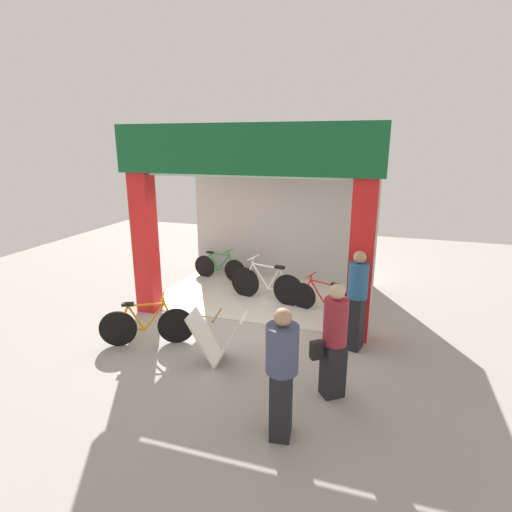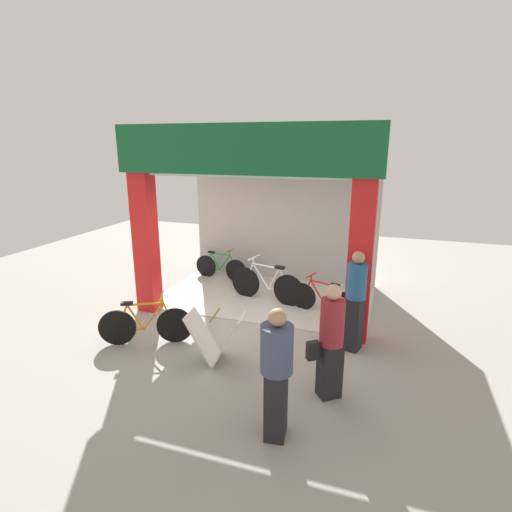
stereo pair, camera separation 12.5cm
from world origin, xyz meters
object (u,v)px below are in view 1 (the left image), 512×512
(bicycle_inside_1, at_px, (266,284))
(bicycle_parked_0, at_px, (147,325))
(pedestrian_2, at_px, (357,300))
(bicycle_inside_2, at_px, (219,267))
(bicycle_inside_0, at_px, (323,299))
(sandwich_board_sign, at_px, (218,338))
(pedestrian_0, at_px, (282,371))
(pedestrian_1, at_px, (334,341))

(bicycle_inside_1, height_order, bicycle_parked_0, bicycle_inside_1)
(bicycle_inside_1, distance_m, pedestrian_2, 2.60)
(bicycle_inside_1, relative_size, bicycle_parked_0, 1.17)
(bicycle_parked_0, distance_m, pedestrian_2, 3.57)
(bicycle_inside_2, bearing_deg, bicycle_inside_0, -25.56)
(sandwich_board_sign, distance_m, pedestrian_2, 2.35)
(bicycle_inside_2, height_order, pedestrian_0, pedestrian_0)
(bicycle_inside_2, xyz_separation_m, pedestrian_1, (3.37, -4.07, 0.51))
(bicycle_inside_1, height_order, pedestrian_1, pedestrian_1)
(bicycle_inside_1, xyz_separation_m, sandwich_board_sign, (-0.02, -2.67, 0.02))
(bicycle_inside_0, xyz_separation_m, sandwich_board_sign, (-1.30, -2.36, 0.08))
(sandwich_board_sign, bearing_deg, bicycle_parked_0, 173.72)
(pedestrian_0, relative_size, pedestrian_2, 0.95)
(bicycle_inside_1, xyz_separation_m, pedestrian_2, (2.01, -1.58, 0.49))
(bicycle_inside_2, relative_size, pedestrian_2, 0.85)
(bicycle_inside_1, bearing_deg, pedestrian_1, -58.96)
(bicycle_inside_0, relative_size, pedestrian_2, 0.82)
(bicycle_parked_0, xyz_separation_m, pedestrian_0, (2.75, -1.48, 0.49))
(bicycle_inside_1, xyz_separation_m, pedestrian_1, (1.82, -3.03, 0.44))
(bicycle_inside_0, height_order, pedestrian_2, pedestrian_2)
(pedestrian_2, bearing_deg, pedestrian_1, -97.30)
(bicycle_inside_2, xyz_separation_m, pedestrian_2, (3.56, -2.62, 0.56))
(bicycle_inside_2, xyz_separation_m, pedestrian_0, (2.90, -5.05, 0.53))
(bicycle_inside_0, bearing_deg, sandwich_board_sign, -118.72)
(bicycle_inside_0, xyz_separation_m, bicycle_parked_0, (-2.67, -2.21, 0.03))
(bicycle_parked_0, xyz_separation_m, sandwich_board_sign, (1.38, -0.15, 0.05))
(sandwich_board_sign, bearing_deg, bicycle_inside_2, 112.36)
(pedestrian_0, bearing_deg, pedestrian_2, 74.87)
(pedestrian_1, relative_size, pedestrian_2, 0.95)
(bicycle_inside_0, xyz_separation_m, pedestrian_1, (0.55, -2.72, 0.51))
(bicycle_inside_0, xyz_separation_m, bicycle_inside_2, (-2.82, 1.35, 0.00))
(sandwich_board_sign, height_order, pedestrian_1, pedestrian_1)
(pedestrian_1, bearing_deg, bicycle_inside_2, 129.61)
(bicycle_inside_1, distance_m, pedestrian_0, 4.25)
(bicycle_inside_2, bearing_deg, pedestrian_2, -36.40)
(pedestrian_1, bearing_deg, sandwich_board_sign, 168.98)
(bicycle_inside_0, height_order, pedestrian_0, pedestrian_0)
(pedestrian_0, bearing_deg, bicycle_inside_0, 91.19)
(bicycle_parked_0, bearing_deg, bicycle_inside_1, 61.02)
(bicycle_inside_0, xyz_separation_m, bicycle_inside_1, (-1.28, 0.31, 0.07))
(bicycle_inside_2, relative_size, bicycle_parked_0, 0.98)
(bicycle_inside_2, distance_m, bicycle_parked_0, 3.57)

